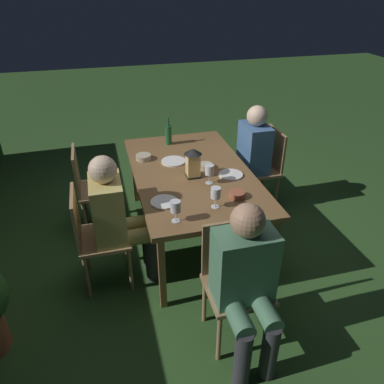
{
  "coord_description": "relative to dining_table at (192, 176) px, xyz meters",
  "views": [
    {
      "loc": [
        -2.91,
        0.77,
        2.29
      ],
      "look_at": [
        0.0,
        0.0,
        0.51
      ],
      "focal_mm": 35.05,
      "sensor_mm": 36.0,
      "label": 1
    }
  ],
  "objects": [
    {
      "name": "ground_plane",
      "position": [
        0.0,
        0.0,
        -0.68
      ],
      "size": [
        16.0,
        16.0,
        0.0
      ],
      "primitive_type": "plane",
      "color": "#2D5123"
    },
    {
      "name": "dining_table",
      "position": [
        0.0,
        0.0,
        0.0
      ],
      "size": [
        1.78,
        1.04,
        0.73
      ],
      "color": "brown",
      "rests_on": "ground"
    },
    {
      "name": "chair_head_near",
      "position": [
        -1.14,
        0.0,
        -0.19
      ],
      "size": [
        0.4,
        0.42,
        0.87
      ],
      "color": "#9E7A51",
      "rests_on": "ground"
    },
    {
      "name": "person_in_green",
      "position": [
        -1.34,
        0.0,
        -0.04
      ],
      "size": [
        0.48,
        0.38,
        1.15
      ],
      "color": "#4C7A5B",
      "rests_on": "ground"
    },
    {
      "name": "chair_side_right_b",
      "position": [
        0.4,
        0.91,
        -0.19
      ],
      "size": [
        0.42,
        0.4,
        0.87
      ],
      "color": "#9E7A51",
      "rests_on": "ground"
    },
    {
      "name": "chair_side_right_a",
      "position": [
        -0.4,
        0.91,
        -0.19
      ],
      "size": [
        0.42,
        0.4,
        0.87
      ],
      "color": "#9E7A51",
      "rests_on": "ground"
    },
    {
      "name": "person_in_mustard",
      "position": [
        -0.4,
        0.71,
        -0.04
      ],
      "size": [
        0.38,
        0.47,
        1.15
      ],
      "color": "tan",
      "rests_on": "ground"
    },
    {
      "name": "chair_side_left_b",
      "position": [
        0.4,
        -0.91,
        -0.19
      ],
      "size": [
        0.42,
        0.4,
        0.87
      ],
      "color": "#9E7A51",
      "rests_on": "ground"
    },
    {
      "name": "person_in_blue",
      "position": [
        0.4,
        -0.71,
        -0.04
      ],
      "size": [
        0.38,
        0.47,
        1.15
      ],
      "color": "#426699",
      "rests_on": "ground"
    },
    {
      "name": "lantern_centerpiece",
      "position": [
        -0.09,
        0.02,
        0.2
      ],
      "size": [
        0.15,
        0.15,
        0.27
      ],
      "color": "black",
      "rests_on": "dining_table"
    },
    {
      "name": "green_bottle_on_table",
      "position": [
        0.67,
        0.08,
        0.16
      ],
      "size": [
        0.07,
        0.07,
        0.29
      ],
      "color": "#1E5B2D",
      "rests_on": "dining_table"
    },
    {
      "name": "wine_glass_a",
      "position": [
        -0.62,
        -0.02,
        0.17
      ],
      "size": [
        0.08,
        0.08,
        0.17
      ],
      "color": "silver",
      "rests_on": "dining_table"
    },
    {
      "name": "wine_glass_b",
      "position": [
        -0.25,
        -0.09,
        0.17
      ],
      "size": [
        0.08,
        0.08,
        0.17
      ],
      "color": "silver",
      "rests_on": "dining_table"
    },
    {
      "name": "wine_glass_c",
      "position": [
        -0.73,
        0.31,
        0.17
      ],
      "size": [
        0.08,
        0.08,
        0.17
      ],
      "color": "silver",
      "rests_on": "dining_table"
    },
    {
      "name": "plate_a",
      "position": [
        -0.46,
        0.35,
        0.06
      ],
      "size": [
        0.21,
        0.21,
        0.01
      ],
      "primitive_type": "cylinder",
      "color": "white",
      "rests_on": "dining_table"
    },
    {
      "name": "plate_b",
      "position": [
        0.23,
        0.12,
        0.06
      ],
      "size": [
        0.23,
        0.23,
        0.01
      ],
      "primitive_type": "cylinder",
      "color": "white",
      "rests_on": "dining_table"
    },
    {
      "name": "plate_c",
      "position": [
        -0.17,
        -0.31,
        0.06
      ],
      "size": [
        0.21,
        0.21,
        0.01
      ],
      "primitive_type": "cylinder",
      "color": "white",
      "rests_on": "dining_table"
    },
    {
      "name": "bowl_olives",
      "position": [
        0.36,
        0.39,
        0.08
      ],
      "size": [
        0.14,
        0.14,
        0.05
      ],
      "color": "#BCAD8E",
      "rests_on": "dining_table"
    },
    {
      "name": "bowl_bread",
      "position": [
        0.03,
        -0.14,
        0.07
      ],
      "size": [
        0.12,
        0.12,
        0.05
      ],
      "color": "#BCAD8E",
      "rests_on": "dining_table"
    },
    {
      "name": "bowl_salad",
      "position": [
        -0.53,
        -0.23,
        0.08
      ],
      "size": [
        0.13,
        0.13,
        0.05
      ],
      "color": "#9E5138",
      "rests_on": "dining_table"
    }
  ]
}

